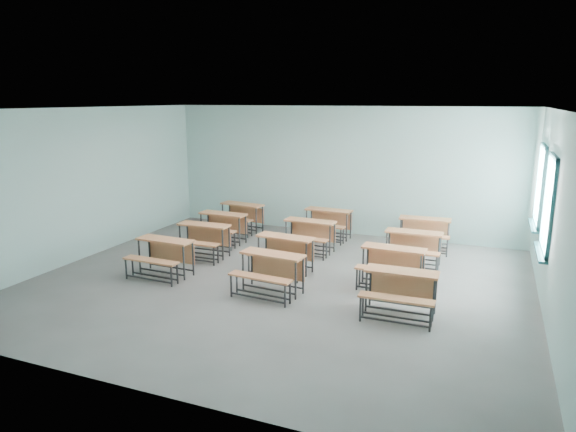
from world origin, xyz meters
name	(u,v)px	position (x,y,z in m)	size (l,w,h in m)	color
room	(283,199)	(0.08, 0.03, 1.60)	(9.04, 8.04, 3.24)	slate
desk_unit_r0c0	(162,252)	(-2.22, -0.50, 0.48)	(1.17, 0.81, 0.72)	#C77547
desk_unit_r0c1	(270,268)	(0.09, -0.58, 0.48)	(1.21, 0.86, 0.72)	#C77547
desk_unit_r0c2	(400,287)	(2.37, -0.67, 0.48)	(1.16, 0.79, 0.72)	#C77547
desk_unit_r1c0	(202,236)	(-2.15, 0.84, 0.48)	(1.16, 0.79, 0.72)	#C77547
desk_unit_r1c1	(283,249)	(-0.14, 0.57, 0.48)	(1.20, 0.86, 0.72)	#C77547
desk_unit_r1c2	(392,261)	(2.01, 0.58, 0.48)	(1.17, 0.81, 0.72)	#C77547
desk_unit_r2c0	(221,224)	(-2.31, 1.95, 0.48)	(1.18, 0.81, 0.72)	#C77547
desk_unit_r2c1	(308,231)	(-0.13, 2.03, 0.48)	(1.17, 0.81, 0.72)	#C77547
desk_unit_r2c2	(413,244)	(2.18, 1.90, 0.48)	(1.15, 0.78, 0.72)	#C77547
desk_unit_r3c0	(240,213)	(-2.41, 3.13, 0.48)	(1.24, 0.92, 0.72)	#C77547
desk_unit_r3c1	(327,219)	(-0.10, 3.30, 0.48)	(1.19, 0.84, 0.72)	#C77547
desk_unit_r3c2	(424,229)	(2.24, 3.23, 0.48)	(1.19, 0.84, 0.72)	#C77547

